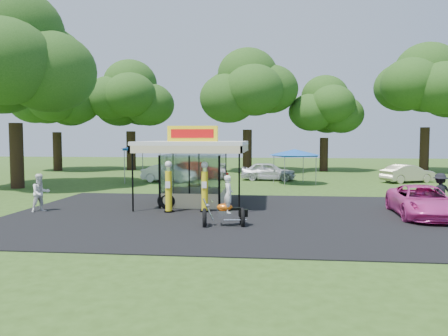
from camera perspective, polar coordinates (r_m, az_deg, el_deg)
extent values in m
plane|color=#2F4A17|center=(18.15, -0.30, -7.37)|extent=(120.00, 120.00, 0.00)
cube|color=black|center=(20.10, 0.33, -6.20)|extent=(20.00, 14.00, 0.04)
cube|color=white|center=(23.30, -3.86, -4.77)|extent=(3.00, 3.00, 0.06)
cube|color=white|center=(23.03, -3.89, 3.27)|extent=(5.40, 5.40, 0.18)
cube|color=yellow|center=(22.54, -4.12, 4.50)|extent=(2.60, 0.25, 0.80)
cube|color=red|center=(22.41, -4.18, 4.51)|extent=(2.21, 0.02, 0.45)
cylinder|color=black|center=(21.25, -11.85, -1.43)|extent=(0.08, 0.08, 3.20)
cylinder|color=black|center=(20.28, 2.00, -1.60)|extent=(0.08, 0.08, 3.20)
cylinder|color=black|center=(21.01, -7.22, -5.69)|extent=(0.46, 0.46, 0.11)
cylinder|color=yellow|center=(20.87, -7.24, -2.99)|extent=(0.32, 0.32, 1.89)
cylinder|color=silver|center=(20.77, -7.27, -0.11)|extent=(0.21, 0.21, 0.21)
sphere|color=white|center=(20.75, -7.27, 0.47)|extent=(0.34, 0.34, 0.34)
cube|color=white|center=(20.65, -7.37, -2.18)|extent=(0.23, 0.02, 0.32)
cylinder|color=black|center=(20.97, -2.53, -5.68)|extent=(0.46, 0.46, 0.10)
cylinder|color=yellow|center=(20.83, -2.53, -3.01)|extent=(0.31, 0.31, 1.87)
cylinder|color=silver|center=(20.72, -2.54, -0.16)|extent=(0.21, 0.21, 0.21)
sphere|color=white|center=(20.71, -2.55, 0.41)|extent=(0.33, 0.33, 0.33)
cube|color=white|center=(20.61, -2.61, -2.21)|extent=(0.23, 0.02, 0.31)
torus|color=black|center=(17.57, -2.57, -6.61)|extent=(0.29, 0.87, 0.85)
torus|color=black|center=(17.65, 2.40, -6.56)|extent=(0.29, 0.87, 0.85)
cube|color=silver|center=(17.57, 0.09, -6.07)|extent=(0.59, 0.37, 0.30)
ellipsoid|color=#DE5E0F|center=(17.52, 0.09, -5.16)|extent=(0.65, 0.36, 0.30)
cube|color=black|center=(17.55, 1.25, -5.34)|extent=(0.59, 0.35, 0.10)
cube|color=black|center=(17.62, 2.50, -5.88)|extent=(0.40, 0.40, 0.28)
cylinder|color=silver|center=(17.51, -2.07, -5.43)|extent=(0.45, 0.13, 0.90)
cylinder|color=silver|center=(17.46, -1.57, -4.28)|extent=(0.15, 0.61, 0.05)
sphere|color=silver|center=(17.49, -2.14, -4.94)|extent=(0.16, 0.16, 0.16)
imported|color=white|center=(17.46, 0.59, -3.44)|extent=(0.45, 0.61, 1.52)
torus|color=black|center=(22.02, -7.44, -4.32)|extent=(0.84, 0.43, 0.83)
torus|color=black|center=(22.21, -7.70, -4.25)|extent=(0.81, 0.40, 0.83)
imported|color=yellow|center=(25.39, -3.01, -3.01)|extent=(2.82, 1.13, 0.96)
imported|color=#DE3C9E|center=(21.58, 24.51, -4.00)|extent=(2.64, 5.24, 1.42)
imported|color=white|center=(22.74, -22.85, -3.02)|extent=(1.11, 1.14, 1.85)
imported|color=black|center=(23.44, 26.38, -2.89)|extent=(1.31, 0.90, 1.87)
imported|color=white|center=(35.40, -7.20, -0.67)|extent=(4.53, 2.20, 1.43)
imported|color=#B3170D|center=(37.28, -3.48, -0.31)|extent=(5.80, 3.80, 1.56)
imported|color=silver|center=(36.59, 5.82, -0.43)|extent=(4.69, 2.32, 1.54)
imported|color=#BDB490|center=(37.66, 22.87, -0.67)|extent=(4.58, 3.25, 1.44)
cylinder|color=gray|center=(37.04, -11.14, 0.38)|extent=(0.06, 0.06, 2.58)
cylinder|color=gray|center=(36.26, -6.57, 0.35)|extent=(0.06, 0.06, 2.58)
cylinder|color=gray|center=(34.17, -12.63, 0.06)|extent=(0.06, 0.06, 2.58)
cylinder|color=gray|center=(33.32, -7.70, 0.03)|extent=(0.06, 0.06, 2.58)
cube|color=blue|center=(35.10, -9.54, 2.42)|extent=(3.22, 3.22, 0.13)
cone|color=blue|center=(35.09, -9.54, 2.96)|extent=(4.64, 4.64, 0.54)
cylinder|color=gray|center=(35.13, 7.04, -0.13)|extent=(0.05, 0.05, 2.14)
cylinder|color=gray|center=(35.26, 11.06, -0.16)|extent=(0.05, 0.05, 2.14)
cylinder|color=gray|center=(32.66, 7.12, -0.44)|extent=(0.05, 0.05, 2.14)
cylinder|color=gray|center=(32.80, 11.44, -0.47)|extent=(0.05, 0.05, 2.14)
cube|color=blue|center=(33.88, 9.19, 1.60)|extent=(2.67, 2.67, 0.11)
cone|color=blue|center=(33.86, 9.19, 2.07)|extent=(3.85, 3.85, 0.45)
cylinder|color=black|center=(50.51, -20.92, 2.04)|extent=(0.94, 0.94, 4.16)
ellipsoid|color=#1E4714|center=(50.63, -21.08, 8.11)|extent=(9.83, 9.83, 8.43)
cylinder|color=black|center=(49.47, -12.04, 2.24)|extent=(1.01, 1.01, 4.27)
ellipsoid|color=#1E4714|center=(49.61, -12.13, 8.53)|extent=(9.91, 9.91, 8.49)
cylinder|color=black|center=(45.35, 3.06, 2.25)|extent=(0.94, 0.94, 4.40)
ellipsoid|color=#1E4714|center=(45.54, 3.09, 9.46)|extent=(10.55, 10.55, 9.05)
cylinder|color=black|center=(47.61, 12.91, 1.74)|extent=(0.89, 0.89, 3.56)
ellipsoid|color=#1E4714|center=(47.65, 13.00, 7.21)|extent=(8.31, 8.31, 7.13)
cylinder|color=black|center=(49.09, 24.70, 2.16)|extent=(0.92, 0.92, 4.62)
ellipsoid|color=#1E4714|center=(49.29, 24.90, 9.03)|extent=(10.78, 10.78, 9.24)
cylinder|color=black|center=(34.05, -25.45, 1.46)|extent=(0.92, 0.92, 4.60)
ellipsoid|color=#1E4714|center=(34.39, -25.77, 11.90)|extent=(11.81, 11.81, 10.13)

